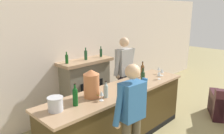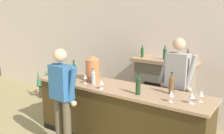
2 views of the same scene
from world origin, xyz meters
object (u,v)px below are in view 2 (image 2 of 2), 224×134
Objects in this scene: person_bartender at (177,86)px; wine_bottle_rose_blush at (74,70)px; person_customer at (62,97)px; wine_glass_by_dispenser at (85,77)px; copper_dispenser at (93,68)px; ice_bucket_steel at (65,70)px; wine_glass_mid_counter at (101,83)px; wine_bottle_chardonnay_pale at (93,77)px; wine_bottle_riesling_slim at (171,84)px; wine_bottle_cabernet_heavy at (138,85)px; fireplace_stone at (163,90)px; wine_glass_front_left at (171,94)px; wine_glass_near_bucket at (192,96)px; wine_glass_front_right at (201,94)px; potted_plant_corner at (44,85)px.

person_bartender reaches higher than wine_bottle_rose_blush.
wine_glass_by_dispenser is at bearing 92.62° from person_customer.
copper_dispenser is at bearing -159.21° from person_bartender.
ice_bucket_steel reaches higher than wine_glass_mid_counter.
wine_bottle_riesling_slim is at bearing 10.92° from wine_bottle_chardonnay_pale.
wine_bottle_riesling_slim is 1.24× the size of wine_bottle_chardonnay_pale.
copper_dispenser reaches higher than wine_bottle_cabernet_heavy.
fireplace_stone is at bearing 127.32° from person_bartender.
copper_dispenser is 0.57m from wine_glass_mid_counter.
wine_bottle_rose_blush is 2.04× the size of wine_glass_front_left.
person_bartender is at bearing 42.20° from wine_glass_mid_counter.
person_bartender reaches higher than wine_glass_near_bucket.
wine_bottle_rose_blush reaches higher than wine_bottle_riesling_slim.
wine_glass_front_right is (0.55, -0.55, 0.11)m from person_bartender.
ice_bucket_steel is at bearing 170.05° from wine_bottle_chardonnay_pale.
person_customer reaches higher than fireplace_stone.
person_bartender is 0.79m from wine_glass_front_right.
wine_bottle_rose_blush is at bearing 170.44° from wine_bottle_chardonnay_pale.
person_customer is at bearing -34.26° from potted_plant_corner.
wine_glass_front_right is at bearing -12.19° from wine_bottle_riesling_slim.
wine_bottle_cabernet_heavy is at bearing -5.82° from wine_bottle_rose_blush.
ice_bucket_steel is (-1.55, -1.26, 0.45)m from fireplace_stone.
potted_plant_corner is at bearing 145.74° from person_customer.
wine_glass_front_right is (1.95, -0.02, -0.12)m from copper_dispenser.
copper_dispenser is 0.70m from ice_bucket_steel.
wine_glass_front_left is (1.99, -0.17, -0.04)m from wine_bottle_rose_blush.
wine_bottle_cabernet_heavy is at bearing -113.09° from person_bartender.
wine_bottle_chardonnay_pale is 1.74× the size of wine_glass_near_bucket.
wine_bottle_rose_blush is 1.02× the size of wine_bottle_cabernet_heavy.
wine_bottle_riesling_slim is (1.47, 0.08, -0.08)m from copper_dispenser.
wine_bottle_rose_blush reaches higher than wine_glass_near_bucket.
wine_bottle_riesling_slim is 1.11m from wine_glass_mid_counter.
wine_glass_front_right is at bearing 22.53° from person_customer.
person_customer reaches higher than ice_bucket_steel.
person_customer is 11.37× the size of wine_glass_mid_counter.
wine_glass_front_left is (1.61, -0.26, -0.12)m from copper_dispenser.
wine_glass_front_left is 1.03× the size of wine_glass_front_right.
wine_glass_front_left is at bearing -3.20° from wine_bottle_chardonnay_pale.
wine_bottle_riesling_slim is 1.87m from wine_bottle_rose_blush.
wine_glass_by_dispenser reaches higher than wine_glass_mid_counter.
wine_glass_mid_counter is (-1.42, -0.18, -0.00)m from wine_glass_near_bucket.
copper_dispenser is 2.83× the size of wine_glass_front_right.
person_customer is at bearing -59.86° from wine_bottle_rose_blush.
person_customer is 10.65× the size of wine_glass_by_dispenser.
wine_glass_by_dispenser is at bearing -160.51° from wine_bottle_chardonnay_pale.
wine_glass_by_dispenser is at bearing -168.22° from wine_bottle_riesling_slim.
wine_glass_by_dispenser is (-1.46, -0.31, -0.04)m from wine_bottle_riesling_slim.
wine_bottle_rose_blush is at bearing 163.44° from wine_glass_mid_counter.
ice_bucket_steel is 0.85m from wine_bottle_chardonnay_pale.
copper_dispenser reaches higher than wine_glass_by_dispenser.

